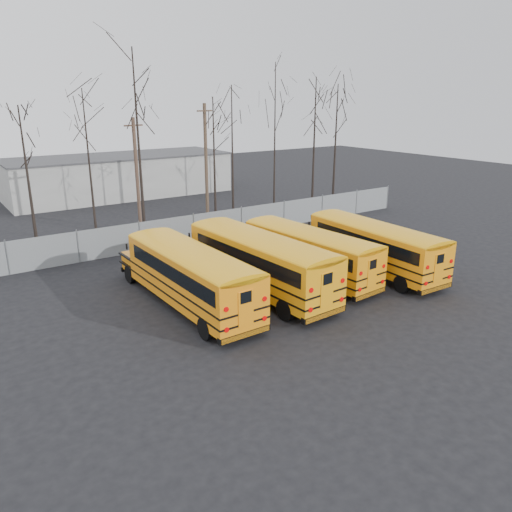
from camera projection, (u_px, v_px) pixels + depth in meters
ground at (303, 295)px, 25.91m from camera, size 120.00×120.00×0.00m
fence at (194, 228)px, 35.02m from camera, size 40.00×0.04×2.00m
distant_building at (120, 176)px, 51.48m from camera, size 22.00×8.00×4.00m
bus_a at (189, 272)px, 23.95m from camera, size 2.68×11.01×3.07m
bus_b at (258, 258)px, 25.81m from camera, size 3.17×11.47×3.18m
bus_c at (307, 249)px, 27.90m from camera, size 3.14×10.43×2.88m
bus_d at (372, 243)px, 28.94m from camera, size 2.80×10.66×2.96m
utility_pole_left at (137, 175)px, 36.55m from camera, size 1.49×0.40×8.44m
utility_pole_right at (206, 158)px, 42.73m from camera, size 1.64×0.53×9.32m
tree_1 at (28, 182)px, 31.55m from camera, size 0.26×0.26×9.36m
tree_2 at (90, 171)px, 32.67m from camera, size 0.26×0.26×10.35m
tree_3 at (139, 147)px, 34.61m from camera, size 0.26×0.26×12.97m
tree_4 at (214, 165)px, 37.36m from camera, size 0.26×0.26×9.83m
tree_5 at (232, 155)px, 39.91m from camera, size 0.26×0.26×10.71m
tree_6 at (275, 142)px, 41.16m from camera, size 0.26×0.26×12.45m
tree_7 at (314, 145)px, 44.45m from camera, size 0.26×0.26×11.46m
tree_8 at (335, 146)px, 46.18m from camera, size 0.26×0.26×10.92m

